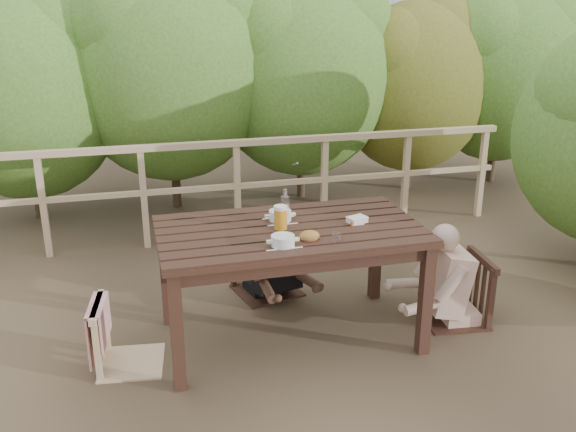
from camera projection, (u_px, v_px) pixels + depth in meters
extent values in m
plane|color=brown|center=(290.00, 336.00, 4.47)|extent=(60.00, 60.00, 0.00)
cube|color=black|center=(290.00, 285.00, 4.34)|extent=(1.77, 1.00, 0.82)
cube|color=tan|center=(127.00, 306.00, 4.00)|extent=(0.48, 0.48, 0.86)
cube|color=black|center=(266.00, 236.00, 5.00)|extent=(0.58, 0.58, 0.97)
cube|color=black|center=(457.00, 262.00, 4.57)|extent=(0.51, 0.51, 0.94)
cube|color=tan|center=(237.00, 190.00, 6.13)|extent=(5.60, 0.10, 1.01)
cylinder|color=white|center=(283.00, 242.00, 3.88)|extent=(0.25, 0.25, 0.08)
cylinder|color=white|center=(280.00, 216.00, 4.32)|extent=(0.26, 0.26, 0.09)
ellipsoid|color=#AB7427|center=(309.00, 236.00, 3.97)|extent=(0.13, 0.10, 0.08)
cylinder|color=gold|center=(281.00, 218.00, 4.15)|extent=(0.09, 0.09, 0.18)
cylinder|color=white|center=(285.00, 207.00, 4.25)|extent=(0.06, 0.06, 0.25)
cylinder|color=silver|center=(337.00, 238.00, 3.95)|extent=(0.06, 0.06, 0.07)
cube|color=silver|center=(357.00, 221.00, 4.28)|extent=(0.15, 0.13, 0.06)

